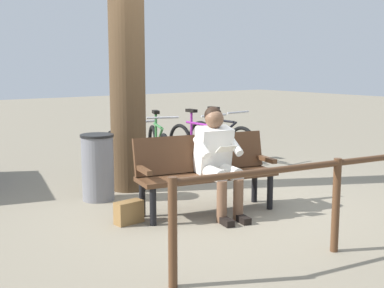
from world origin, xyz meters
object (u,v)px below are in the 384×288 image
Objects in this scene: person_reading at (218,156)px; handbag at (129,212)px; bench at (205,168)px; tree_trunk at (127,52)px; litter_bin at (98,167)px; bicycle_green at (198,145)px; bicycle_blue at (158,148)px; bicycle_purple at (221,141)px; bicycle_silver at (127,155)px.

person_reading reaches higher than handbag.
tree_trunk is at bearing -71.10° from bench.
person_reading reaches higher than bench.
tree_trunk is (0.18, -1.42, 1.32)m from bench.
bicycle_green is (-2.22, -0.90, -0.05)m from litter_bin.
litter_bin is at bearing -67.54° from bicycle_green.
person_reading is 2.53m from bicycle_blue.
bicycle_blue reaches higher than handbag.
bicycle_blue is at bearing -129.07° from handbag.
bicycle_green is 0.69m from bicycle_blue.
bicycle_blue is (-0.75, -2.39, -0.31)m from person_reading.
person_reading reaches higher than bicycle_purple.
bench is 1.98m from bicycle_silver.
bicycle_purple is at bearing -160.53° from tree_trunk.
bicycle_green is at bearing -113.67° from bench.
bicycle_purple is 0.62m from bicycle_green.
bench reaches higher than handbag.
handbag is at bearing -58.82° from bicycle_purple.
bicycle_green reaches higher than litter_bin.
person_reading is at bearing -44.18° from bicycle_purple.
bench is 1.40m from litter_bin.
litter_bin is at bearing 23.84° from tree_trunk.
bicycle_green is at bearing 98.92° from bicycle_blue.
bicycle_blue is (-0.97, -0.80, -1.46)m from tree_trunk.
litter_bin is (0.81, -1.34, -0.25)m from person_reading.
person_reading is 0.72× the size of bicycle_silver.
person_reading is 3.14m from bicycle_purple.
litter_bin is 0.49× the size of bicycle_purple.
bicycle_silver is (1.97, 0.24, 0.00)m from bicycle_purple.
handbag is (0.93, -0.11, -0.39)m from bench.
bench is 2.36m from bicycle_blue.
tree_trunk is at bearing -28.39° from bicycle_blue.
bicycle_purple and bicycle_blue have the same top height.
litter_bin is 0.49× the size of bicycle_silver.
tree_trunk is 1.93m from bicycle_blue.
bicycle_purple is 1.98m from bicycle_silver.
tree_trunk is 2.17× the size of bicycle_green.
litter_bin is 0.52× the size of bicycle_blue.
bicycle_green reaches higher than handbag.
tree_trunk is at bearing -22.14° from bicycle_silver.
bicycle_purple is at bearing -118.59° from person_reading.
person_reading is at bearing -31.80° from bicycle_green.
bicycle_silver is at bearing -81.09° from bench.
bicycle_silver is at bearing -87.02° from bicycle_purple.
bench is 0.24m from person_reading.
bench is at bearing -46.96° from bicycle_purple.
tree_trunk is 2.79m from bicycle_purple.
bench is 2.03× the size of litter_bin.
bicycle_blue is (-1.55, -1.05, -0.05)m from litter_bin.
person_reading reaches higher than bicycle_silver.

